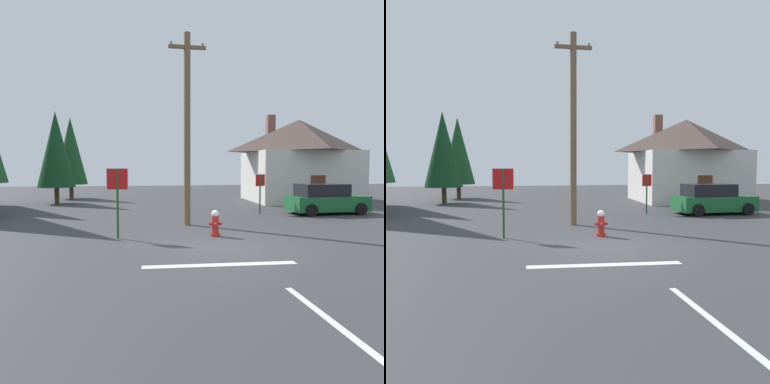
{
  "view_description": "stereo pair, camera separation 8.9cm",
  "coord_description": "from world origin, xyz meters",
  "views": [
    {
      "loc": [
        -2.8,
        -11.11,
        2.47
      ],
      "look_at": [
        -0.41,
        3.18,
        1.51
      ],
      "focal_mm": 33.88,
      "sensor_mm": 36.0,
      "label": 1
    },
    {
      "loc": [
        -2.71,
        -11.12,
        2.47
      ],
      "look_at": [
        -0.41,
        3.18,
        1.51
      ],
      "focal_mm": 33.88,
      "sensor_mm": 36.0,
      "label": 2
    }
  ],
  "objects": [
    {
      "name": "ground_plane",
      "position": [
        0.0,
        0.0,
        -0.05
      ],
      "size": [
        80.0,
        80.0,
        0.1
      ],
      "primitive_type": "cube",
      "color": "#38383A"
    },
    {
      "name": "lane_center_stripe",
      "position": [
        0.36,
        -5.78,
        0.0
      ],
      "size": [
        0.15,
        3.11,
        0.01
      ],
      "primitive_type": "cube",
      "rotation": [
        0.0,
        0.0,
        1.57
      ],
      "color": "silver",
      "rests_on": "ground"
    },
    {
      "name": "pine_tree_tall_left",
      "position": [
        -7.94,
        15.18,
        3.75
      ],
      "size": [
        2.55,
        2.55,
        6.37
      ],
      "color": "#4C3823",
      "rests_on": "ground"
    },
    {
      "name": "utility_pole",
      "position": [
        -0.42,
        4.36,
        4.26
      ],
      "size": [
        1.6,
        0.28,
        8.17
      ],
      "color": "brown",
      "rests_on": "ground"
    },
    {
      "name": "parked_car",
      "position": [
        7.52,
        6.9,
        0.77
      ],
      "size": [
        4.29,
        2.14,
        1.62
      ],
      "color": "#195B2D",
      "rests_on": "ground"
    },
    {
      "name": "stop_sign_near",
      "position": [
        -3.29,
        1.77,
        1.77
      ],
      "size": [
        0.76,
        0.15,
        2.47
      ],
      "color": "#1E4C28",
      "rests_on": "ground"
    },
    {
      "name": "house",
      "position": [
        9.54,
        14.41,
        3.15
      ],
      "size": [
        8.14,
        7.68,
        6.54
      ],
      "color": "beige",
      "rests_on": "ground"
    },
    {
      "name": "stop_sign_far",
      "position": [
        4.03,
        7.47,
        1.51
      ],
      "size": [
        0.62,
        0.23,
        2.14
      ],
      "color": "#1E4C28",
      "rests_on": "ground"
    },
    {
      "name": "lane_stop_bar",
      "position": [
        -0.58,
        -2.25,
        0.0
      ],
      "size": [
        4.01,
        0.47,
        0.01
      ],
      "primitive_type": "cube",
      "rotation": [
        0.0,
        0.0,
        -0.04
      ],
      "color": "silver",
      "rests_on": "ground"
    },
    {
      "name": "fire_hydrant",
      "position": [
        0.18,
        1.59,
        0.47
      ],
      "size": [
        0.48,
        0.41,
        0.95
      ],
      "color": "#AD231E",
      "rests_on": "ground"
    },
    {
      "name": "pine_tree_far_center",
      "position": [
        -7.61,
        19.28,
        3.84
      ],
      "size": [
        2.61,
        2.61,
        6.53
      ],
      "color": "#4C3823",
      "rests_on": "ground"
    }
  ]
}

